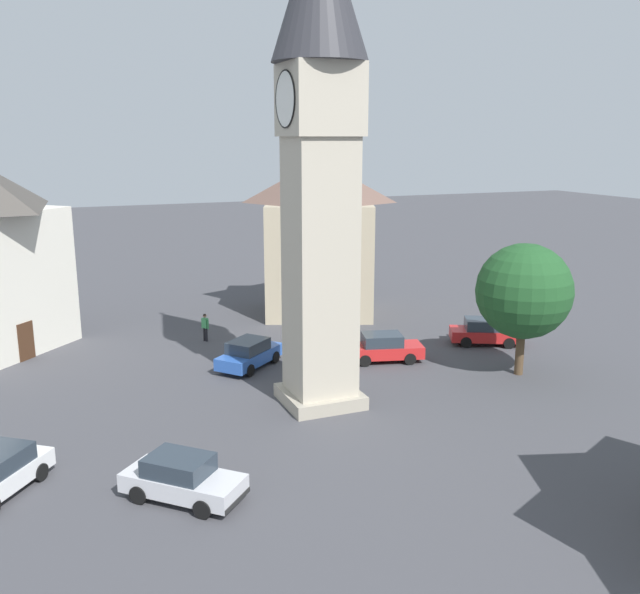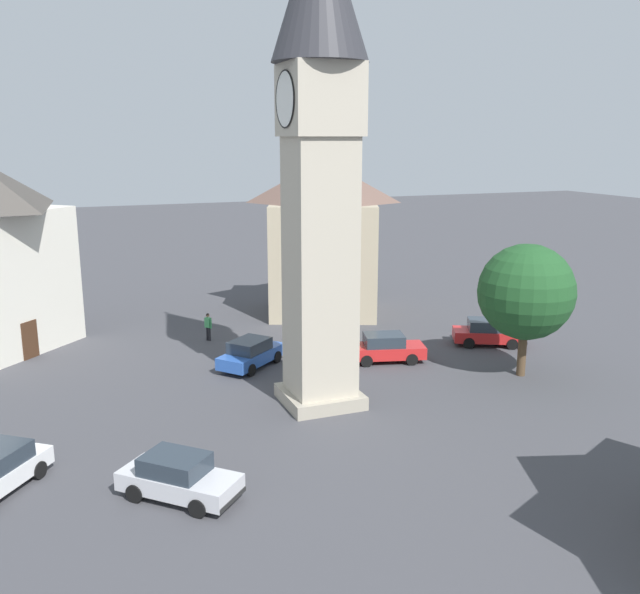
{
  "view_description": "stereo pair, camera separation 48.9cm",
  "coord_description": "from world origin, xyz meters",
  "px_view_note": "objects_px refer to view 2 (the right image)",
  "views": [
    {
      "loc": [
        27.5,
        -11.24,
        11.92
      ],
      "look_at": [
        0.0,
        0.0,
        5.0
      ],
      "focal_mm": 38.55,
      "sensor_mm": 36.0,
      "label": 1
    },
    {
      "loc": [
        27.68,
        -10.79,
        11.92
      ],
      "look_at": [
        0.0,
        0.0,
        5.0
      ],
      "focal_mm": 38.55,
      "sensor_mm": 36.0,
      "label": 2
    }
  ],
  "objects_px": {
    "car_white_side": "(488,332)",
    "tree": "(526,292)",
    "pedestrian": "(208,324)",
    "car_black_far": "(178,477)",
    "clock_tower": "(320,123)",
    "car_silver_kerb": "(251,353)",
    "building_shop_left": "(323,237)",
    "road_sign": "(340,314)",
    "lamp_post": "(352,294)",
    "car_blue_kerb": "(386,348)"
  },
  "relations": [
    {
      "from": "car_blue_kerb",
      "to": "car_white_side",
      "type": "bearing_deg",
      "value": 94.48
    },
    {
      "from": "pedestrian",
      "to": "car_white_side",
      "type": "bearing_deg",
      "value": 65.65
    },
    {
      "from": "car_white_side",
      "to": "pedestrian",
      "type": "bearing_deg",
      "value": -114.35
    },
    {
      "from": "pedestrian",
      "to": "tree",
      "type": "height_order",
      "value": "tree"
    },
    {
      "from": "car_white_side",
      "to": "building_shop_left",
      "type": "distance_m",
      "value": 13.09
    },
    {
      "from": "clock_tower",
      "to": "car_silver_kerb",
      "type": "bearing_deg",
      "value": -165.34
    },
    {
      "from": "car_silver_kerb",
      "to": "pedestrian",
      "type": "relative_size",
      "value": 2.51
    },
    {
      "from": "tree",
      "to": "building_shop_left",
      "type": "bearing_deg",
      "value": -163.15
    },
    {
      "from": "car_white_side",
      "to": "building_shop_left",
      "type": "height_order",
      "value": "building_shop_left"
    },
    {
      "from": "car_black_far",
      "to": "road_sign",
      "type": "xyz_separation_m",
      "value": [
        -14.12,
        11.89,
        1.14
      ]
    },
    {
      "from": "car_blue_kerb",
      "to": "car_white_side",
      "type": "height_order",
      "value": "same"
    },
    {
      "from": "lamp_post",
      "to": "car_black_far",
      "type": "bearing_deg",
      "value": -42.29
    },
    {
      "from": "car_blue_kerb",
      "to": "tree",
      "type": "bearing_deg",
      "value": 50.22
    },
    {
      "from": "building_shop_left",
      "to": "car_black_far",
      "type": "bearing_deg",
      "value": -32.53
    },
    {
      "from": "lamp_post",
      "to": "building_shop_left",
      "type": "bearing_deg",
      "value": 170.12
    },
    {
      "from": "car_blue_kerb",
      "to": "car_silver_kerb",
      "type": "relative_size",
      "value": 1.04
    },
    {
      "from": "car_silver_kerb",
      "to": "lamp_post",
      "type": "relative_size",
      "value": 0.91
    },
    {
      "from": "building_shop_left",
      "to": "road_sign",
      "type": "height_order",
      "value": "building_shop_left"
    },
    {
      "from": "car_black_far",
      "to": "tree",
      "type": "distance_m",
      "value": 19.81
    },
    {
      "from": "car_black_far",
      "to": "road_sign",
      "type": "bearing_deg",
      "value": 139.9
    },
    {
      "from": "car_black_far",
      "to": "lamp_post",
      "type": "height_order",
      "value": "lamp_post"
    },
    {
      "from": "clock_tower",
      "to": "car_silver_kerb",
      "type": "relative_size",
      "value": 5.04
    },
    {
      "from": "tree",
      "to": "road_sign",
      "type": "bearing_deg",
      "value": -140.7
    },
    {
      "from": "pedestrian",
      "to": "lamp_post",
      "type": "bearing_deg",
      "value": 60.13
    },
    {
      "from": "car_white_side",
      "to": "tree",
      "type": "bearing_deg",
      "value": -16.69
    },
    {
      "from": "car_blue_kerb",
      "to": "road_sign",
      "type": "height_order",
      "value": "road_sign"
    },
    {
      "from": "clock_tower",
      "to": "car_white_side",
      "type": "xyz_separation_m",
      "value": [
        -4.83,
        12.5,
        -11.76
      ]
    },
    {
      "from": "clock_tower",
      "to": "lamp_post",
      "type": "xyz_separation_m",
      "value": [
        -7.39,
        4.84,
        -9.36
      ]
    },
    {
      "from": "lamp_post",
      "to": "pedestrian",
      "type": "bearing_deg",
      "value": -119.87
    },
    {
      "from": "pedestrian",
      "to": "building_shop_left",
      "type": "xyz_separation_m",
      "value": [
        -3.69,
        8.88,
        4.33
      ]
    },
    {
      "from": "lamp_post",
      "to": "road_sign",
      "type": "relative_size",
      "value": 1.67
    },
    {
      "from": "car_blue_kerb",
      "to": "tree",
      "type": "distance_m",
      "value": 7.97
    },
    {
      "from": "car_silver_kerb",
      "to": "road_sign",
      "type": "height_order",
      "value": "road_sign"
    },
    {
      "from": "car_white_side",
      "to": "tree",
      "type": "xyz_separation_m",
      "value": [
        5.09,
        -1.53,
        3.62
      ]
    },
    {
      "from": "car_black_far",
      "to": "pedestrian",
      "type": "height_order",
      "value": "pedestrian"
    },
    {
      "from": "car_silver_kerb",
      "to": "tree",
      "type": "relative_size",
      "value": 0.62
    },
    {
      "from": "road_sign",
      "to": "tree",
      "type": "bearing_deg",
      "value": 39.3
    },
    {
      "from": "clock_tower",
      "to": "car_silver_kerb",
      "type": "xyz_separation_m",
      "value": [
        -6.04,
        -1.58,
        -11.76
      ]
    },
    {
      "from": "clock_tower",
      "to": "car_black_far",
      "type": "bearing_deg",
      "value": -50.41
    },
    {
      "from": "car_white_side",
      "to": "car_black_far",
      "type": "height_order",
      "value": "same"
    },
    {
      "from": "clock_tower",
      "to": "pedestrian",
      "type": "xyz_separation_m",
      "value": [
        -11.69,
        -2.64,
        -11.52
      ]
    },
    {
      "from": "car_white_side",
      "to": "building_shop_left",
      "type": "xyz_separation_m",
      "value": [
        -10.55,
        -6.26,
        4.58
      ]
    },
    {
      "from": "car_white_side",
      "to": "pedestrian",
      "type": "relative_size",
      "value": 2.63
    },
    {
      "from": "clock_tower",
      "to": "pedestrian",
      "type": "height_order",
      "value": "clock_tower"
    },
    {
      "from": "road_sign",
      "to": "pedestrian",
      "type": "bearing_deg",
      "value": -118.73
    },
    {
      "from": "clock_tower",
      "to": "building_shop_left",
      "type": "bearing_deg",
      "value": 157.93
    },
    {
      "from": "car_white_side",
      "to": "lamp_post",
      "type": "bearing_deg",
      "value": -108.44
    },
    {
      "from": "clock_tower",
      "to": "road_sign",
      "type": "bearing_deg",
      "value": 151.19
    },
    {
      "from": "tree",
      "to": "building_shop_left",
      "type": "relative_size",
      "value": 0.65
    },
    {
      "from": "pedestrian",
      "to": "road_sign",
      "type": "height_order",
      "value": "road_sign"
    }
  ]
}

